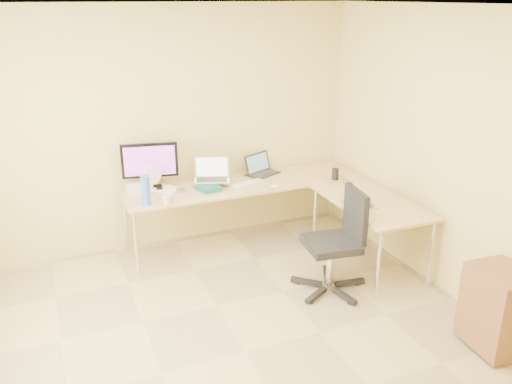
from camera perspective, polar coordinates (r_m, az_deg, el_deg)
name	(u,v)px	position (r m, az deg, el deg)	size (l,w,h in m)	color
floor	(245,352)	(4.40, -1.15, -16.81)	(4.50, 4.50, 0.00)	#9E885E
ceiling	(243,5)	(3.50, -1.46, 19.43)	(4.50, 4.50, 0.00)	white
wall_back	(168,130)	(5.82, -9.46, 6.63)	(4.50, 4.50, 0.00)	#DFCE73
wall_right	(473,165)	(4.88, 22.34, 2.68)	(4.50, 4.50, 0.00)	#DFCE73
desk_main	(245,213)	(5.95, -1.23, -2.28)	(2.65, 0.70, 0.73)	tan
desk_return	(369,234)	(5.57, 12.04, -4.40)	(0.70, 1.30, 0.73)	tan
monitor	(150,166)	(5.66, -11.34, 2.76)	(0.58, 0.19, 0.50)	black
book_stack	(207,187)	(5.62, -5.25, 0.51)	(0.20, 0.28, 0.05)	#145853
laptop_center	(212,170)	(5.70, -4.81, 2.38)	(0.39, 0.29, 0.25)	#B6B5B6
laptop_black	(263,165)	(6.05, 0.75, 2.97)	(0.37, 0.27, 0.23)	black
keyboard	(247,183)	(5.76, -0.93, 0.95)	(0.38, 0.11, 0.02)	silver
mouse	(274,186)	(5.64, 2.00, 0.60)	(0.11, 0.07, 0.04)	white
mug	(167,199)	(5.28, -9.59, -0.78)	(0.10, 0.10, 0.09)	silver
cd_stack	(181,190)	(5.60, -8.09, 0.17)	(0.10, 0.10, 0.03)	#B0B1BB
water_bottle	(146,190)	(5.26, -11.78, 0.19)	(0.09, 0.09, 0.30)	blue
papers	(164,189)	(5.70, -9.84, 0.36)	(0.23, 0.34, 0.01)	white
white_box	(139,188)	(5.66, -12.50, 0.41)	(0.22, 0.16, 0.08)	white
desk_fan	(152,179)	(5.64, -11.16, 1.38)	(0.20, 0.20, 0.25)	silver
black_cup	(335,174)	(5.95, 8.53, 1.93)	(0.07, 0.07, 0.13)	black
laptop_return	(360,194)	(5.25, 11.14, -0.19)	(0.28, 0.35, 0.23)	#A7A5BE
office_chair	(331,242)	(5.00, 8.06, -5.39)	(0.61, 0.61, 1.01)	black
cabinet	(498,309)	(4.64, 24.60, -11.34)	(0.38, 0.48, 0.66)	#996036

